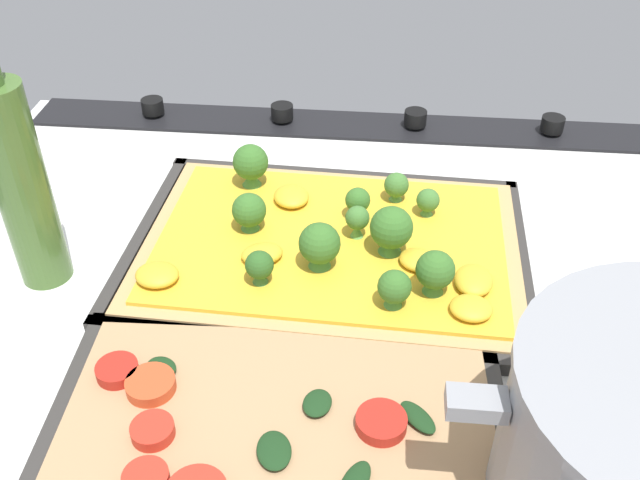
% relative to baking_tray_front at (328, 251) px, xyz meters
% --- Properties ---
extents(ground_plane, '(0.84, 0.70, 0.03)m').
position_rel_baking_tray_front_xyz_m(ground_plane, '(-0.00, 0.06, -0.02)').
color(ground_plane, silver).
extents(stove_control_panel, '(0.80, 0.07, 0.03)m').
position_rel_baking_tray_front_xyz_m(stove_control_panel, '(-0.00, -0.26, 0.00)').
color(stove_control_panel, black).
rests_on(stove_control_panel, ground_plane).
extents(baking_tray_front, '(0.39, 0.29, 0.01)m').
position_rel_baking_tray_front_xyz_m(baking_tray_front, '(0.00, 0.00, 0.00)').
color(baking_tray_front, '#33302D').
rests_on(baking_tray_front, ground_plane).
extents(broccoli_pizza, '(0.37, 0.26, 0.06)m').
position_rel_baking_tray_front_xyz_m(broccoli_pizza, '(-0.00, 0.00, 0.02)').
color(broccoli_pizza, tan).
rests_on(broccoli_pizza, baking_tray_front).
extents(baking_tray_back, '(0.35, 0.27, 0.01)m').
position_rel_baking_tray_front_xyz_m(baking_tray_back, '(0.02, 0.24, 0.00)').
color(baking_tray_back, '#33302D').
rests_on(baking_tray_back, ground_plane).
extents(veggie_pizza_back, '(0.32, 0.25, 0.02)m').
position_rel_baking_tray_front_xyz_m(veggie_pizza_back, '(0.02, 0.24, 0.01)').
color(veggie_pizza_back, tan).
rests_on(veggie_pizza_back, baking_tray_back).
extents(oil_bottle, '(0.05, 0.05, 0.24)m').
position_rel_baking_tray_front_xyz_m(oil_bottle, '(0.26, 0.06, 0.10)').
color(oil_bottle, '#476B2D').
rests_on(oil_bottle, ground_plane).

